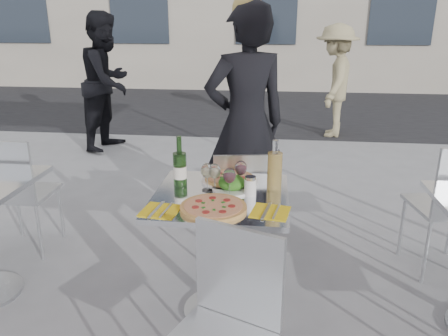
# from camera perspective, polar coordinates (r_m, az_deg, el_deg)

# --- Properties ---
(ground) EXTENTS (80.00, 80.00, 0.00)m
(ground) POSITION_cam_1_polar(r_m,az_deg,el_deg) (2.73, -0.39, -18.18)
(ground) COLOR slate
(street_asphalt) EXTENTS (24.00, 5.00, 0.00)m
(street_asphalt) POSITION_cam_1_polar(r_m,az_deg,el_deg) (8.82, 4.86, 8.01)
(street_asphalt) COLOR black
(street_asphalt) RESTS_ON ground
(main_table) EXTENTS (0.72, 0.72, 0.75)m
(main_table) POSITION_cam_1_polar(r_m,az_deg,el_deg) (2.45, -0.41, -8.04)
(main_table) COLOR #B7BABF
(main_table) RESTS_ON ground
(chair_far) EXTENTS (0.45, 0.46, 0.86)m
(chair_far) POSITION_cam_1_polar(r_m,az_deg,el_deg) (2.88, 2.47, -4.37)
(chair_far) COLOR silver
(chair_far) RESTS_ON ground
(chair_near) EXTENTS (0.52, 0.52, 0.87)m
(chair_near) POSITION_cam_1_polar(r_m,az_deg,el_deg) (1.85, 0.27, -18.95)
(chair_near) COLOR silver
(chair_near) RESTS_ON ground
(side_chair_lfar) EXTENTS (0.41, 0.43, 0.89)m
(side_chair_lfar) POSITION_cam_1_polar(r_m,az_deg,el_deg) (3.42, -25.57, -2.24)
(side_chair_lfar) COLOR silver
(side_chair_lfar) RESTS_ON ground
(woman_diner) EXTENTS (0.77, 0.65, 1.78)m
(woman_diner) POSITION_cam_1_polar(r_m,az_deg,el_deg) (3.34, 2.86, 5.70)
(woman_diner) COLOR black
(woman_diner) RESTS_ON ground
(pedestrian_a) EXTENTS (0.81, 0.96, 1.75)m
(pedestrian_a) POSITION_cam_1_polar(r_m,az_deg,el_deg) (5.96, -14.96, 10.79)
(pedestrian_a) COLOR black
(pedestrian_a) RESTS_ON ground
(pedestrian_b) EXTENTS (0.78, 1.13, 1.60)m
(pedestrian_b) POSITION_cam_1_polar(r_m,az_deg,el_deg) (6.62, 14.24, 10.93)
(pedestrian_b) COLOR #968861
(pedestrian_b) RESTS_ON ground
(pizza_near) EXTENTS (0.33, 0.33, 0.02)m
(pizza_near) POSITION_cam_1_polar(r_m,az_deg,el_deg) (2.18, -1.39, -5.13)
(pizza_near) COLOR tan
(pizza_near) RESTS_ON main_table
(pizza_far) EXTENTS (0.32, 0.32, 0.03)m
(pizza_far) POSITION_cam_1_polar(r_m,az_deg,el_deg) (2.53, 0.72, -1.48)
(pizza_far) COLOR white
(pizza_far) RESTS_ON main_table
(salad_plate) EXTENTS (0.22, 0.22, 0.09)m
(salad_plate) POSITION_cam_1_polar(r_m,az_deg,el_deg) (2.40, 1.06, -2.12)
(salad_plate) COLOR white
(salad_plate) RESTS_ON main_table
(wine_bottle) EXTENTS (0.07, 0.08, 0.29)m
(wine_bottle) POSITION_cam_1_polar(r_m,az_deg,el_deg) (2.43, -5.79, 0.01)
(wine_bottle) COLOR #2A5821
(wine_bottle) RESTS_ON main_table
(carafe) EXTENTS (0.08, 0.08, 0.29)m
(carafe) POSITION_cam_1_polar(r_m,az_deg,el_deg) (2.38, 6.63, -0.39)
(carafe) COLOR tan
(carafe) RESTS_ON main_table
(sugar_shaker) EXTENTS (0.06, 0.06, 0.11)m
(sugar_shaker) POSITION_cam_1_polar(r_m,az_deg,el_deg) (2.33, 3.45, -2.37)
(sugar_shaker) COLOR white
(sugar_shaker) RESTS_ON main_table
(wineglass_white_a) EXTENTS (0.07, 0.07, 0.16)m
(wineglass_white_a) POSITION_cam_1_polar(r_m,az_deg,el_deg) (2.38, -2.23, -0.47)
(wineglass_white_a) COLOR white
(wineglass_white_a) RESTS_ON main_table
(wineglass_white_b) EXTENTS (0.07, 0.07, 0.16)m
(wineglass_white_b) POSITION_cam_1_polar(r_m,az_deg,el_deg) (2.37, -1.24, -0.53)
(wineglass_white_b) COLOR white
(wineglass_white_b) RESTS_ON main_table
(wineglass_red_a) EXTENTS (0.07, 0.07, 0.16)m
(wineglass_red_a) POSITION_cam_1_polar(r_m,az_deg,el_deg) (2.30, 0.72, -1.13)
(wineglass_red_a) COLOR white
(wineglass_red_a) RESTS_ON main_table
(wineglass_red_b) EXTENTS (0.07, 0.07, 0.16)m
(wineglass_red_b) POSITION_cam_1_polar(r_m,az_deg,el_deg) (2.42, 2.22, -0.13)
(wineglass_red_b) COLOR white
(wineglass_red_b) RESTS_ON main_table
(napkin_left) EXTENTS (0.20, 0.20, 0.01)m
(napkin_left) POSITION_cam_1_polar(r_m,az_deg,el_deg) (2.18, -8.32, -5.48)
(napkin_left) COLOR yellow
(napkin_left) RESTS_ON main_table
(napkin_right) EXTENTS (0.21, 0.21, 0.01)m
(napkin_right) POSITION_cam_1_polar(r_m,az_deg,el_deg) (2.16, 6.07, -5.67)
(napkin_right) COLOR yellow
(napkin_right) RESTS_ON main_table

